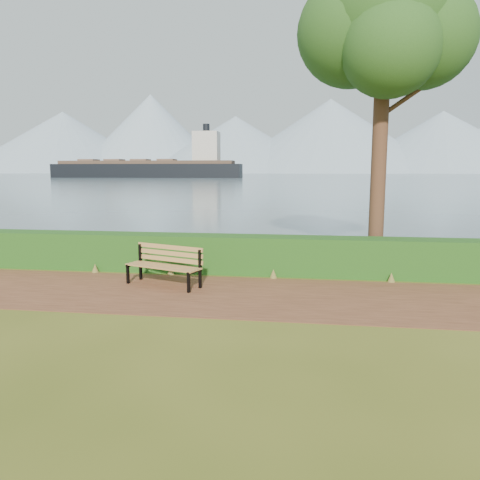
# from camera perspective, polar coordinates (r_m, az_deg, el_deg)

# --- Properties ---
(ground) EXTENTS (140.00, 140.00, 0.00)m
(ground) POSITION_cam_1_polar(r_m,az_deg,el_deg) (10.25, -5.79, -6.98)
(ground) COLOR #444E16
(ground) RESTS_ON ground
(path) EXTENTS (40.00, 3.40, 0.01)m
(path) POSITION_cam_1_polar(r_m,az_deg,el_deg) (10.53, -5.40, -6.53)
(path) COLOR #532E1C
(path) RESTS_ON ground
(hedge) EXTENTS (32.00, 0.85, 1.00)m
(hedge) POSITION_cam_1_polar(r_m,az_deg,el_deg) (12.62, -2.97, -1.67)
(hedge) COLOR #1B4614
(hedge) RESTS_ON ground
(water) EXTENTS (700.00, 510.00, 0.00)m
(water) POSITION_cam_1_polar(r_m,az_deg,el_deg) (269.60, 7.80, 7.91)
(water) COLOR #476372
(water) RESTS_ON ground
(mountains) EXTENTS (585.00, 190.00, 70.00)m
(mountains) POSITION_cam_1_polar(r_m,az_deg,el_deg) (416.54, 6.78, 11.95)
(mountains) COLOR #839AAF
(mountains) RESTS_ON ground
(bench) EXTENTS (1.97, 1.18, 0.95)m
(bench) POSITION_cam_1_polar(r_m,az_deg,el_deg) (11.27, -9.07, -2.75)
(bench) COLOR black
(bench) RESTS_ON ground
(tree) EXTENTS (4.55, 3.83, 8.75)m
(tree) POSITION_cam_1_polar(r_m,az_deg,el_deg) (13.80, 17.20, 24.03)
(tree) COLOR #3E2319
(tree) RESTS_ON ground
(cargo_ship) EXTENTS (65.13, 12.26, 19.68)m
(cargo_ship) POSITION_cam_1_polar(r_m,az_deg,el_deg) (164.47, -10.48, 8.50)
(cargo_ship) COLOR black
(cargo_ship) RESTS_ON ground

